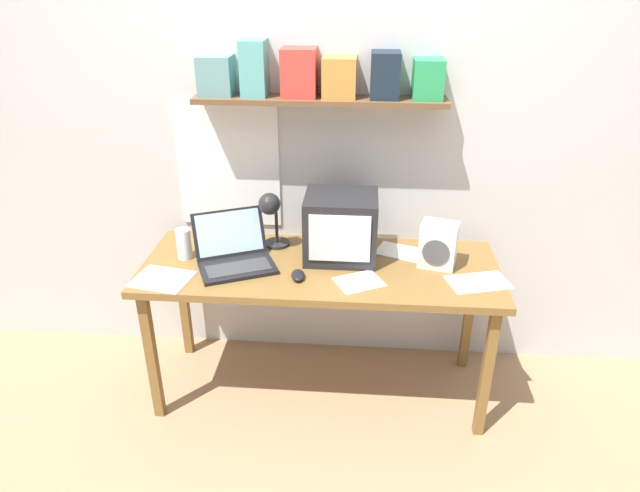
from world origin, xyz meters
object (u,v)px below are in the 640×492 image
(printed_handout, at_px, (478,282))
(open_notebook, at_px, (162,279))
(computer_mouse, at_px, (298,275))
(loose_paper_near_monitor, at_px, (400,252))
(corner_desk, at_px, (320,277))
(desk_lamp, at_px, (271,211))
(crt_monitor, at_px, (341,227))
(juice_glass, at_px, (184,245))
(laptop, at_px, (234,252))
(loose_paper_near_laptop, at_px, (359,282))
(space_heater, at_px, (438,245))

(printed_handout, bearing_deg, open_notebook, -176.62)
(computer_mouse, bearing_deg, loose_paper_near_monitor, 32.46)
(corner_desk, distance_m, loose_paper_near_monitor, 0.42)
(desk_lamp, height_order, loose_paper_near_monitor, desk_lamp)
(corner_desk, xyz_separation_m, crt_monitor, (0.09, 0.10, 0.22))
(juice_glass, distance_m, loose_paper_near_monitor, 1.05)
(crt_monitor, xyz_separation_m, juice_glass, (-0.75, -0.08, -0.09))
(laptop, bearing_deg, open_notebook, -172.06)
(loose_paper_near_laptop, bearing_deg, open_notebook, -177.12)
(computer_mouse, relative_size, open_notebook, 0.39)
(open_notebook, bearing_deg, printed_handout, 3.38)
(loose_paper_near_monitor, bearing_deg, crt_monitor, -167.13)
(space_heater, distance_m, loose_paper_near_laptop, 0.42)
(laptop, distance_m, loose_paper_near_monitor, 0.81)
(laptop, height_order, loose_paper_near_laptop, laptop)
(corner_desk, distance_m, crt_monitor, 0.26)
(corner_desk, distance_m, loose_paper_near_laptop, 0.25)
(juice_glass, bearing_deg, laptop, -8.11)
(laptop, bearing_deg, juice_glass, 147.96)
(corner_desk, bearing_deg, laptop, -178.32)
(open_notebook, bearing_deg, corner_desk, 15.51)
(laptop, bearing_deg, crt_monitor, -11.38)
(corner_desk, distance_m, laptop, 0.43)
(crt_monitor, distance_m, loose_paper_near_laptop, 0.31)
(desk_lamp, bearing_deg, computer_mouse, -41.79)
(desk_lamp, height_order, printed_handout, desk_lamp)
(printed_handout, bearing_deg, computer_mouse, -178.27)
(printed_handout, bearing_deg, desk_lamp, 164.89)
(computer_mouse, height_order, printed_handout, computer_mouse)
(loose_paper_near_laptop, xyz_separation_m, printed_handout, (0.53, 0.04, -0.00))
(printed_handout, height_order, open_notebook, same)
(crt_monitor, relative_size, printed_handout, 1.13)
(desk_lamp, height_order, open_notebook, desk_lamp)
(corner_desk, height_order, open_notebook, open_notebook)
(space_heater, bearing_deg, crt_monitor, -171.81)
(crt_monitor, bearing_deg, open_notebook, -159.94)
(laptop, relative_size, open_notebook, 1.55)
(laptop, distance_m, juice_glass, 0.25)
(printed_handout, bearing_deg, loose_paper_near_laptop, -175.79)
(crt_monitor, height_order, juice_glass, crt_monitor)
(computer_mouse, relative_size, printed_handout, 0.37)
(computer_mouse, height_order, loose_paper_near_monitor, computer_mouse)
(corner_desk, relative_size, laptop, 3.81)
(corner_desk, relative_size, loose_paper_near_monitor, 6.33)
(corner_desk, bearing_deg, space_heater, 4.23)
(space_heater, bearing_deg, printed_handout, -26.02)
(crt_monitor, relative_size, loose_paper_near_laptop, 1.37)
(juice_glass, xyz_separation_m, loose_paper_near_laptop, (0.84, -0.17, -0.06))
(printed_handout, xyz_separation_m, open_notebook, (-1.42, -0.08, 0.00))
(computer_mouse, height_order, open_notebook, computer_mouse)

